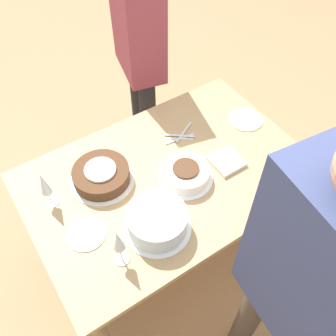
{
  "coord_description": "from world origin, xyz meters",
  "views": [
    {
      "loc": [
        0.63,
        0.96,
        2.2
      ],
      "look_at": [
        0.0,
        0.0,
        0.79
      ],
      "focal_mm": 40.0,
      "sensor_mm": 36.0,
      "label": 1
    }
  ],
  "objects_px": {
    "cake_center_white": "(186,174)",
    "wine_glass_near": "(118,242)",
    "person_cutting": "(139,42)",
    "cake_back_decorated": "(157,221)",
    "wine_glass_far": "(44,185)",
    "cake_front_chocolate": "(101,175)",
    "person_watching": "(302,284)"
  },
  "relations": [
    {
      "from": "cake_front_chocolate",
      "to": "wine_glass_far",
      "type": "xyz_separation_m",
      "value": [
        0.26,
        -0.01,
        0.1
      ]
    },
    {
      "from": "wine_glass_near",
      "to": "person_cutting",
      "type": "bearing_deg",
      "value": -124.45
    },
    {
      "from": "cake_front_chocolate",
      "to": "wine_glass_near",
      "type": "distance_m",
      "value": 0.45
    },
    {
      "from": "cake_back_decorated",
      "to": "person_watching",
      "type": "bearing_deg",
      "value": 108.41
    },
    {
      "from": "wine_glass_near",
      "to": "wine_glass_far",
      "type": "distance_m",
      "value": 0.45
    },
    {
      "from": "cake_center_white",
      "to": "person_cutting",
      "type": "relative_size",
      "value": 0.17
    },
    {
      "from": "cake_front_chocolate",
      "to": "person_cutting",
      "type": "distance_m",
      "value": 0.89
    },
    {
      "from": "cake_front_chocolate",
      "to": "cake_back_decorated",
      "type": "relative_size",
      "value": 1.04
    },
    {
      "from": "cake_back_decorated",
      "to": "cake_front_chocolate",
      "type": "bearing_deg",
      "value": -77.91
    },
    {
      "from": "person_cutting",
      "to": "person_watching",
      "type": "relative_size",
      "value": 0.93
    },
    {
      "from": "wine_glass_near",
      "to": "person_watching",
      "type": "distance_m",
      "value": 0.68
    },
    {
      "from": "wine_glass_near",
      "to": "cake_center_white",
      "type": "bearing_deg",
      "value": -156.44
    },
    {
      "from": "wine_glass_far",
      "to": "person_cutting",
      "type": "height_order",
      "value": "person_cutting"
    },
    {
      "from": "person_cutting",
      "to": "cake_center_white",
      "type": "bearing_deg",
      "value": -3.17
    },
    {
      "from": "cake_center_white",
      "to": "wine_glass_near",
      "type": "height_order",
      "value": "wine_glass_near"
    },
    {
      "from": "cake_center_white",
      "to": "cake_front_chocolate",
      "type": "distance_m",
      "value": 0.41
    },
    {
      "from": "wine_glass_far",
      "to": "person_watching",
      "type": "height_order",
      "value": "person_watching"
    },
    {
      "from": "cake_front_chocolate",
      "to": "person_cutting",
      "type": "bearing_deg",
      "value": -133.43
    },
    {
      "from": "cake_front_chocolate",
      "to": "wine_glass_far",
      "type": "relative_size",
      "value": 1.49
    },
    {
      "from": "cake_back_decorated",
      "to": "cake_center_white",
      "type": "bearing_deg",
      "value": -148.85
    },
    {
      "from": "wine_glass_near",
      "to": "person_watching",
      "type": "xyz_separation_m",
      "value": [
        -0.4,
        0.53,
        0.14
      ]
    },
    {
      "from": "cake_front_chocolate",
      "to": "wine_glass_near",
      "type": "bearing_deg",
      "value": 73.58
    },
    {
      "from": "wine_glass_near",
      "to": "person_cutting",
      "type": "height_order",
      "value": "person_cutting"
    },
    {
      "from": "cake_back_decorated",
      "to": "person_cutting",
      "type": "xyz_separation_m",
      "value": [
        -0.52,
        -1.01,
        0.16
      ]
    },
    {
      "from": "wine_glass_near",
      "to": "wine_glass_far",
      "type": "height_order",
      "value": "wine_glass_near"
    },
    {
      "from": "wine_glass_near",
      "to": "person_watching",
      "type": "height_order",
      "value": "person_watching"
    },
    {
      "from": "person_cutting",
      "to": "person_watching",
      "type": "bearing_deg",
      "value": 1.79
    },
    {
      "from": "wine_glass_far",
      "to": "wine_glass_near",
      "type": "bearing_deg",
      "value": 107.4
    },
    {
      "from": "wine_glass_far",
      "to": "cake_front_chocolate",
      "type": "bearing_deg",
      "value": 177.71
    },
    {
      "from": "person_watching",
      "to": "cake_front_chocolate",
      "type": "bearing_deg",
      "value": 22.91
    },
    {
      "from": "cake_front_chocolate",
      "to": "wine_glass_near",
      "type": "xyz_separation_m",
      "value": [
        0.12,
        0.42,
        0.11
      ]
    },
    {
      "from": "cake_back_decorated",
      "to": "wine_glass_far",
      "type": "xyz_separation_m",
      "value": [
        0.34,
        -0.39,
        0.08
      ]
    }
  ]
}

